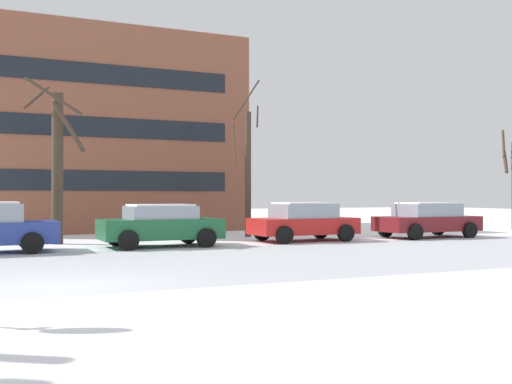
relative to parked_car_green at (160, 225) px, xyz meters
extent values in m
plane|color=white|center=(-4.05, -8.02, -0.73)|extent=(120.00, 120.00, 0.00)
cube|color=#B7BCC4|center=(-4.05, -4.89, -0.73)|extent=(80.00, 8.25, 0.00)
cylinder|color=black|center=(-4.12, 0.85, -0.41)|extent=(0.65, 0.24, 0.64)
cylinder|color=black|center=(-4.07, -0.98, -0.41)|extent=(0.65, 0.24, 0.64)
cube|color=#1E6038|center=(0.00, 0.00, -0.13)|extent=(4.02, 1.95, 0.66)
cube|color=#8C99A8|center=(0.00, 0.00, 0.42)|extent=(2.23, 1.76, 0.43)
cube|color=white|center=(0.00, 0.00, 0.66)|extent=(2.02, 1.62, 0.06)
cylinder|color=black|center=(1.27, 0.98, -0.41)|extent=(0.65, 0.24, 0.64)
cylinder|color=black|center=(1.31, -0.91, -0.41)|extent=(0.65, 0.24, 0.64)
cylinder|color=black|center=(-1.31, 0.91, -0.41)|extent=(0.65, 0.24, 0.64)
cylinder|color=black|center=(-1.27, -0.98, -0.41)|extent=(0.65, 0.24, 0.64)
cube|color=red|center=(5.55, 0.26, -0.16)|extent=(4.01, 1.86, 0.60)
cube|color=#8C99A8|center=(5.55, 0.26, 0.40)|extent=(2.22, 1.68, 0.53)
cube|color=white|center=(5.55, 0.26, 0.70)|extent=(2.02, 1.55, 0.06)
cylinder|color=black|center=(6.82, 1.19, -0.41)|extent=(0.65, 0.24, 0.64)
cylinder|color=black|center=(6.87, -0.61, -0.41)|extent=(0.65, 0.24, 0.64)
cylinder|color=black|center=(4.24, 1.13, -0.41)|extent=(0.65, 0.24, 0.64)
cylinder|color=black|center=(4.29, -0.68, -0.41)|extent=(0.65, 0.24, 0.64)
cube|color=maroon|center=(11.11, -0.05, -0.17)|extent=(4.33, 1.91, 0.59)
cube|color=#8C99A8|center=(11.11, -0.05, 0.39)|extent=(2.40, 1.71, 0.51)
cube|color=white|center=(11.11, -0.05, 0.67)|extent=(2.18, 1.58, 0.06)
cylinder|color=black|center=(12.48, 0.91, -0.41)|extent=(0.65, 0.24, 0.64)
cylinder|color=black|center=(12.52, -0.93, -0.41)|extent=(0.65, 0.24, 0.64)
cylinder|color=black|center=(9.69, 0.84, -0.41)|extent=(0.65, 0.24, 0.64)
cylinder|color=black|center=(9.74, -1.00, -0.41)|extent=(0.65, 0.24, 0.64)
cylinder|color=#423326|center=(4.55, 3.24, 1.86)|extent=(0.25, 0.25, 5.19)
cylinder|color=#423326|center=(4.00, 3.41, 3.18)|extent=(0.43, 1.18, 1.79)
cylinder|color=#423326|center=(4.69, 3.78, 5.03)|extent=(1.15, 0.37, 1.76)
cylinder|color=#423326|center=(4.92, 3.10, 4.26)|extent=(0.37, 0.80, 0.83)
cylinder|color=#423326|center=(18.56, 3.10, 3.61)|extent=(0.93, 0.98, 1.52)
cylinder|color=#423326|center=(18.59, 3.01, 2.70)|extent=(0.81, 0.96, 1.23)
cylinder|color=#423326|center=(-3.05, 2.56, 1.94)|extent=(0.40, 0.40, 5.33)
cylinder|color=#423326|center=(-3.27, 1.66, 4.35)|extent=(1.88, 0.56, 1.29)
cylinder|color=#423326|center=(-3.72, 2.99, 4.48)|extent=(0.99, 1.43, 1.06)
cylinder|color=#423326|center=(-2.73, 2.01, 3.37)|extent=(1.29, 0.84, 1.74)
cube|color=brown|center=(-0.03, 12.87, 4.02)|extent=(12.88, 10.73, 9.51)
cube|color=white|center=(-0.03, 12.87, 8.82)|extent=(12.62, 10.52, 0.10)
cube|color=black|center=(-0.03, 7.48, 1.64)|extent=(10.30, 0.04, 0.90)
cube|color=black|center=(-0.03, 7.48, 4.02)|extent=(10.30, 0.04, 0.90)
cube|color=black|center=(-0.03, 7.48, 6.40)|extent=(10.30, 0.04, 0.90)
camera|label=1|loc=(-5.09, -19.59, 0.98)|focal=41.97mm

